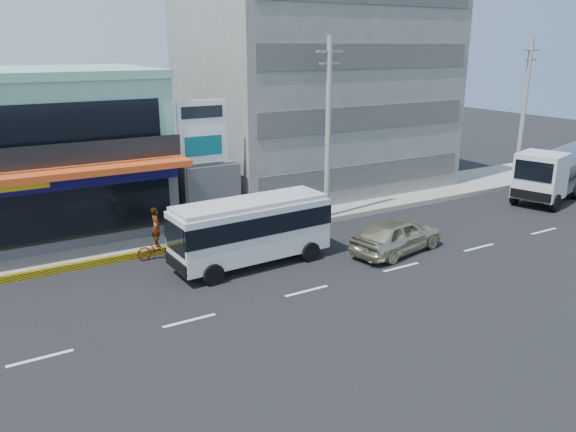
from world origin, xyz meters
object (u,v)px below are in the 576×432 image
at_px(motorcycle_rider, 157,242).
at_px(minibus, 251,227).
at_px(shop_building, 33,156).
at_px(concrete_building, 314,84).
at_px(satellite_dish, 200,158).
at_px(utility_pole_far, 523,112).
at_px(billboard, 203,139).
at_px(sedan, 397,235).
at_px(tanker_truck, 555,171).
at_px(utility_pole_near, 328,130).

bearing_deg(motorcycle_rider, minibus, -40.07).
xyz_separation_m(shop_building, motorcycle_rider, (4.00, -7.35, -3.18)).
bearing_deg(concrete_building, satellite_dish, -158.20).
xyz_separation_m(utility_pole_far, minibus, (-22.59, -3.68, -3.36)).
bearing_deg(utility_pole_far, billboard, 175.43).
bearing_deg(sedan, utility_pole_far, -80.65).
bearing_deg(concrete_building, minibus, -133.19).
bearing_deg(sedan, tanker_truck, -91.50).
bearing_deg(utility_pole_near, utility_pole_far, 0.00).
bearing_deg(utility_pole_far, motorcycle_rider, -178.22).
bearing_deg(utility_pole_near, motorcycle_rider, -175.38).
relative_size(utility_pole_far, motorcycle_rider, 4.06).
distance_m(utility_pole_near, utility_pole_far, 16.00).
bearing_deg(utility_pole_far, shop_building, 167.69).
bearing_deg(satellite_dish, concrete_building, 21.80).
bearing_deg(satellite_dish, shop_building, 159.79).
xyz_separation_m(sedan, motorcycle_rider, (-10.08, 4.99, -0.05)).
xyz_separation_m(utility_pole_near, motorcycle_rider, (-10.00, -0.81, -4.34)).
bearing_deg(billboard, satellite_dish, 74.48).
relative_size(minibus, tanker_truck, 0.83).
xyz_separation_m(satellite_dish, utility_pole_far, (22.00, -3.60, 1.57)).
xyz_separation_m(concrete_building, tanker_truck, (11.36, -10.93, -5.23)).
bearing_deg(satellite_dish, utility_pole_near, -30.96).
height_order(shop_building, tanker_truck, shop_building).
bearing_deg(satellite_dish, billboard, -105.52).
bearing_deg(utility_pole_near, billboard, 164.52).
distance_m(satellite_dish, minibus, 7.52).
relative_size(shop_building, motorcycle_rider, 5.04).
height_order(concrete_building, tanker_truck, concrete_building).
bearing_deg(billboard, concrete_building, 28.92).
distance_m(utility_pole_far, minibus, 23.13).
distance_m(utility_pole_near, motorcycle_rider, 10.93).
bearing_deg(sedan, shop_building, 38.09).
xyz_separation_m(satellite_dish, billboard, (-0.50, -1.80, 1.35)).
xyz_separation_m(shop_building, tanker_truck, (29.36, -9.88, -2.22)).
xyz_separation_m(shop_building, minibus, (7.41, -10.22, -2.20)).
relative_size(sedan, motorcycle_rider, 2.06).
xyz_separation_m(minibus, motorcycle_rider, (-3.41, 2.87, -0.98)).
bearing_deg(utility_pole_far, utility_pole_near, 180.00).
distance_m(minibus, sedan, 7.06).
xyz_separation_m(shop_building, satellite_dish, (8.00, -2.95, -0.42)).
bearing_deg(minibus, tanker_truck, 0.90).
xyz_separation_m(minibus, sedan, (6.67, -2.12, -0.93)).
distance_m(utility_pole_far, motorcycle_rider, 26.37).
xyz_separation_m(billboard, motorcycle_rider, (-3.50, -2.61, -4.11)).
relative_size(utility_pole_far, sedan, 1.98).
height_order(satellite_dish, sedan, satellite_dish).
bearing_deg(minibus, shop_building, 125.94).
xyz_separation_m(tanker_truck, motorcycle_rider, (-25.36, 2.53, -0.96)).
xyz_separation_m(shop_building, concrete_building, (18.00, 1.05, 3.00)).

